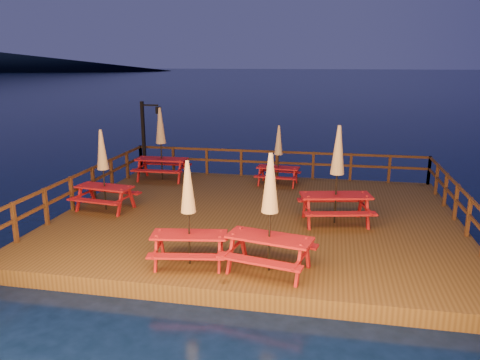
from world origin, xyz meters
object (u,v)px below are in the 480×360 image
Objects in this scene: picnic_table_2 at (161,143)px; picnic_table_1 at (337,173)px; picnic_table_0 at (278,154)px; lamp_post at (147,131)px.

picnic_table_1 is at bearing -31.31° from picnic_table_2.
picnic_table_0 is at bearing 0.45° from picnic_table_2.
picnic_table_2 is (0.96, -0.97, -0.31)m from lamp_post.
picnic_table_1 reaches higher than picnic_table_2.
picnic_table_2 is (-6.76, 3.89, -0.01)m from picnic_table_1.
lamp_post is 1.05× the size of picnic_table_2.
picnic_table_1 is at bearing -32.17° from lamp_post.
lamp_post reaches higher than picnic_table_1.
picnic_table_1 is at bearing -57.16° from picnic_table_0.
picnic_table_2 is at bearing 137.79° from picnic_table_1.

